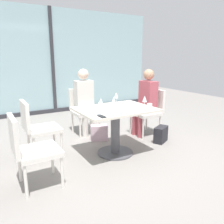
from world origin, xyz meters
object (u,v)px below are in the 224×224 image
chair_far_right (149,109)px  wine_glass_3 (99,105)px  chair_near_window (83,108)px  chair_side_end (29,147)px  handbag_1 (161,134)px  dining_table_main (115,121)px  coffee_cup (150,107)px  wine_glass_0 (122,104)px  handbag_0 (99,133)px  wine_glass_2 (114,101)px  cell_phone_on_table (102,116)px  chair_far_left (37,125)px  person_near_window (85,99)px  wine_glass_4 (101,102)px  wine_glass_1 (145,99)px  person_far_right (145,99)px  wine_glass_5 (116,95)px

chair_far_right → wine_glass_3: wine_glass_3 is taller
chair_near_window → chair_side_end: 2.04m
wine_glass_3 → handbag_1: wine_glass_3 is taller
dining_table_main → coffee_cup: size_ratio=12.55×
chair_near_window → wine_glass_0: (-0.10, -1.57, 0.37)m
coffee_cup → handbag_0: (-0.34, 0.97, -0.64)m
chair_near_window → wine_glass_2: wine_glass_2 is taller
dining_table_main → wine_glass_2: 0.34m
dining_table_main → wine_glass_3: wine_glass_3 is taller
wine_glass_3 → cell_phone_on_table: size_ratio=1.28×
chair_far_left → wine_glass_2: bearing=-28.0°
wine_glass_0 → wine_glass_3: 0.31m
chair_near_window → person_near_window: bearing=-90.0°
wine_glass_4 → cell_phone_on_table: wine_glass_4 is taller
wine_glass_1 → chair_near_window: bearing=106.1°
dining_table_main → person_far_right: bearing=26.8°
chair_side_end → person_far_right: person_far_right is taller
wine_glass_2 → cell_phone_on_table: size_ratio=1.28×
chair_far_left → chair_side_end: (-0.26, -0.81, 0.00)m
chair_far_right → wine_glass_1: size_ratio=4.70×
chair_far_left → wine_glass_2: size_ratio=4.70×
dining_table_main → chair_side_end: chair_side_end is taller
wine_glass_0 → coffee_cup: bearing=1.6°
wine_glass_0 → wine_glass_3: size_ratio=1.00×
coffee_cup → cell_phone_on_table: bearing=-179.3°
dining_table_main → wine_glass_5: (0.20, 0.31, 0.33)m
coffee_cup → person_far_right: bearing=54.9°
person_near_window → cell_phone_on_table: person_near_window is taller
wine_glass_0 → wine_glass_2: same height
chair_far_left → wine_glass_1: bearing=-24.4°
dining_table_main → chair_near_window: chair_near_window is taller
chair_near_window → person_near_window: (-0.00, -0.11, 0.20)m
wine_glass_4 → chair_side_end: bearing=-164.4°
wine_glass_2 → coffee_cup: size_ratio=2.06×
chair_near_window → wine_glass_2: (-0.06, -1.28, 0.37)m
person_near_window → wine_glass_2: bearing=-93.0°
wine_glass_3 → wine_glass_4: size_ratio=1.00×
chair_far_right → person_near_window: (-1.07, 0.63, 0.20)m
wine_glass_0 → wine_glass_2: bearing=81.9°
chair_side_end → handbag_0: 1.72m
coffee_cup → wine_glass_0: bearing=-178.4°
person_far_right → coffee_cup: (-0.57, -0.81, 0.08)m
chair_near_window → person_near_window: 0.23m
wine_glass_3 → coffee_cup: size_ratio=2.06×
chair_far_right → wine_glass_4: size_ratio=4.70×
person_far_right → wine_glass_2: bearing=-152.3°
wine_glass_5 → handbag_0: size_ratio=0.62×
wine_glass_2 → cell_phone_on_table: 0.47m
wine_glass_4 → coffee_cup: (0.65, -0.30, -0.09)m
chair_side_end → coffee_cup: size_ratio=9.67×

